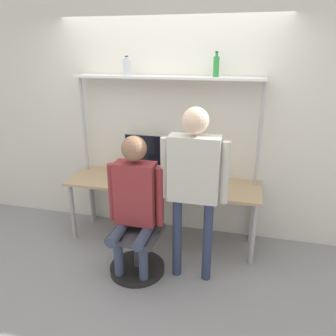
{
  "coord_description": "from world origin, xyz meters",
  "views": [
    {
      "loc": [
        0.89,
        -2.99,
        2.15
      ],
      "look_at": [
        0.18,
        -0.13,
        1.08
      ],
      "focal_mm": 35.0,
      "sensor_mm": 36.0,
      "label": 1
    }
  ],
  "objects_px": {
    "monitor": "(152,154)",
    "bottle_green": "(216,66)",
    "person_seated": "(134,197)",
    "person_standing": "(194,174)",
    "office_chair": "(138,245)",
    "bottle_clear": "(127,67)",
    "laptop": "(151,180)",
    "cell_phone": "(175,188)"
  },
  "relations": [
    {
      "from": "monitor",
      "to": "bottle_green",
      "type": "relative_size",
      "value": 2.64
    },
    {
      "from": "person_seated",
      "to": "person_standing",
      "type": "distance_m",
      "value": 0.61
    },
    {
      "from": "person_seated",
      "to": "bottle_green",
      "type": "xyz_separation_m",
      "value": [
        0.62,
        0.85,
        1.15
      ]
    },
    {
      "from": "monitor",
      "to": "person_seated",
      "type": "distance_m",
      "value": 0.84
    },
    {
      "from": "person_seated",
      "to": "bottle_green",
      "type": "distance_m",
      "value": 1.56
    },
    {
      "from": "bottle_green",
      "to": "person_seated",
      "type": "bearing_deg",
      "value": -126.38
    },
    {
      "from": "office_chair",
      "to": "person_standing",
      "type": "bearing_deg",
      "value": 1.33
    },
    {
      "from": "office_chair",
      "to": "bottle_clear",
      "type": "height_order",
      "value": "bottle_clear"
    },
    {
      "from": "monitor",
      "to": "office_chair",
      "type": "relative_size",
      "value": 0.72
    },
    {
      "from": "laptop",
      "to": "bottle_green",
      "type": "height_order",
      "value": "bottle_green"
    },
    {
      "from": "monitor",
      "to": "cell_phone",
      "type": "xyz_separation_m",
      "value": [
        0.34,
        -0.3,
        -0.27
      ]
    },
    {
      "from": "office_chair",
      "to": "bottle_clear",
      "type": "relative_size",
      "value": 4.5
    },
    {
      "from": "office_chair",
      "to": "bottle_green",
      "type": "relative_size",
      "value": 3.66
    },
    {
      "from": "cell_phone",
      "to": "person_standing",
      "type": "bearing_deg",
      "value": -59.25
    },
    {
      "from": "monitor",
      "to": "laptop",
      "type": "relative_size",
      "value": 1.88
    },
    {
      "from": "bottle_clear",
      "to": "cell_phone",
      "type": "bearing_deg",
      "value": -27.34
    },
    {
      "from": "cell_phone",
      "to": "person_seated",
      "type": "distance_m",
      "value": 0.6
    },
    {
      "from": "person_seated",
      "to": "monitor",
      "type": "bearing_deg",
      "value": 94.81
    },
    {
      "from": "bottle_clear",
      "to": "office_chair",
      "type": "bearing_deg",
      "value": -66.58
    },
    {
      "from": "office_chair",
      "to": "person_seated",
      "type": "xyz_separation_m",
      "value": [
        -0.0,
        -0.04,
        0.56
      ]
    },
    {
      "from": "laptop",
      "to": "person_standing",
      "type": "xyz_separation_m",
      "value": [
        0.57,
        -0.5,
        0.3
      ]
    },
    {
      "from": "monitor",
      "to": "bottle_green",
      "type": "height_order",
      "value": "bottle_green"
    },
    {
      "from": "office_chair",
      "to": "person_standing",
      "type": "xyz_separation_m",
      "value": [
        0.55,
        0.01,
        0.82
      ]
    },
    {
      "from": "office_chair",
      "to": "bottle_clear",
      "type": "distance_m",
      "value": 1.91
    },
    {
      "from": "laptop",
      "to": "person_seated",
      "type": "height_order",
      "value": "person_seated"
    },
    {
      "from": "person_standing",
      "to": "bottle_green",
      "type": "bearing_deg",
      "value": 84.89
    },
    {
      "from": "monitor",
      "to": "bottle_clear",
      "type": "xyz_separation_m",
      "value": [
        -0.28,
        0.02,
        0.97
      ]
    },
    {
      "from": "person_standing",
      "to": "bottle_clear",
      "type": "height_order",
      "value": "bottle_clear"
    },
    {
      "from": "laptop",
      "to": "office_chair",
      "type": "distance_m",
      "value": 0.73
    },
    {
      "from": "bottle_green",
      "to": "laptop",
      "type": "bearing_deg",
      "value": -155.73
    },
    {
      "from": "cell_phone",
      "to": "person_standing",
      "type": "xyz_separation_m",
      "value": [
        0.28,
        -0.47,
        0.36
      ]
    },
    {
      "from": "monitor",
      "to": "person_standing",
      "type": "bearing_deg",
      "value": -50.92
    },
    {
      "from": "laptop",
      "to": "bottle_clear",
      "type": "distance_m",
      "value": 1.26
    },
    {
      "from": "laptop",
      "to": "bottle_clear",
      "type": "height_order",
      "value": "bottle_clear"
    },
    {
      "from": "laptop",
      "to": "bottle_green",
      "type": "distance_m",
      "value": 1.39
    },
    {
      "from": "office_chair",
      "to": "person_seated",
      "type": "bearing_deg",
      "value": -93.49
    },
    {
      "from": "monitor",
      "to": "office_chair",
      "type": "distance_m",
      "value": 1.07
    },
    {
      "from": "laptop",
      "to": "office_chair",
      "type": "xyz_separation_m",
      "value": [
        0.01,
        -0.52,
        -0.51
      ]
    },
    {
      "from": "cell_phone",
      "to": "bottle_green",
      "type": "height_order",
      "value": "bottle_green"
    },
    {
      "from": "monitor",
      "to": "cell_phone",
      "type": "distance_m",
      "value": 0.53
    },
    {
      "from": "bottle_green",
      "to": "monitor",
      "type": "bearing_deg",
      "value": -178.1
    },
    {
      "from": "person_seated",
      "to": "cell_phone",
      "type": "bearing_deg",
      "value": 62.55
    }
  ]
}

